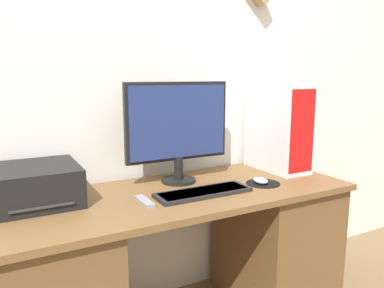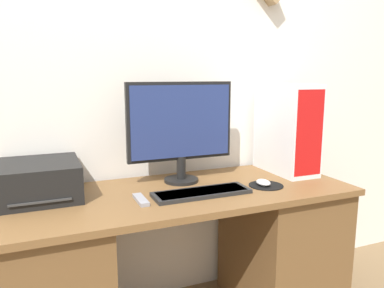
{
  "view_description": "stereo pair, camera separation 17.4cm",
  "coord_description": "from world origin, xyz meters",
  "px_view_note": "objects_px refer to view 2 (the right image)",
  "views": [
    {
      "loc": [
        -0.75,
        -1.19,
        1.27
      ],
      "look_at": [
        0.07,
        0.32,
        0.95
      ],
      "focal_mm": 35.0,
      "sensor_mm": 36.0,
      "label": 1
    },
    {
      "loc": [
        -0.59,
        -1.27,
        1.27
      ],
      "look_at": [
        0.07,
        0.32,
        0.95
      ],
      "focal_mm": 35.0,
      "sensor_mm": 36.0,
      "label": 2
    }
  ],
  "objects_px": {
    "monitor": "(181,126)",
    "computer_tower": "(287,129)",
    "mouse": "(263,183)",
    "printer": "(39,180)",
    "keyboard": "(202,193)",
    "remote_control": "(141,200)"
  },
  "relations": [
    {
      "from": "computer_tower",
      "to": "remote_control",
      "type": "bearing_deg",
      "value": -168.13
    },
    {
      "from": "monitor",
      "to": "computer_tower",
      "type": "distance_m",
      "value": 0.62
    },
    {
      "from": "monitor",
      "to": "printer",
      "type": "relative_size",
      "value": 1.51
    },
    {
      "from": "mouse",
      "to": "computer_tower",
      "type": "xyz_separation_m",
      "value": [
        0.27,
        0.2,
        0.23
      ]
    },
    {
      "from": "computer_tower",
      "to": "remote_control",
      "type": "height_order",
      "value": "computer_tower"
    },
    {
      "from": "keyboard",
      "to": "mouse",
      "type": "height_order",
      "value": "mouse"
    },
    {
      "from": "printer",
      "to": "keyboard",
      "type": "bearing_deg",
      "value": -19.25
    },
    {
      "from": "computer_tower",
      "to": "printer",
      "type": "bearing_deg",
      "value": 178.39
    },
    {
      "from": "mouse",
      "to": "monitor",
      "type": "bearing_deg",
      "value": 145.84
    },
    {
      "from": "mouse",
      "to": "keyboard",
      "type": "bearing_deg",
      "value": -178.91
    },
    {
      "from": "printer",
      "to": "remote_control",
      "type": "height_order",
      "value": "printer"
    },
    {
      "from": "printer",
      "to": "remote_control",
      "type": "distance_m",
      "value": 0.46
    },
    {
      "from": "mouse",
      "to": "computer_tower",
      "type": "relative_size",
      "value": 0.18
    },
    {
      "from": "keyboard",
      "to": "mouse",
      "type": "relative_size",
      "value": 5.12
    },
    {
      "from": "monitor",
      "to": "keyboard",
      "type": "xyz_separation_m",
      "value": [
        0.01,
        -0.24,
        -0.28
      ]
    },
    {
      "from": "mouse",
      "to": "remote_control",
      "type": "distance_m",
      "value": 0.62
    },
    {
      "from": "computer_tower",
      "to": "printer",
      "type": "distance_m",
      "value": 1.3
    },
    {
      "from": "keyboard",
      "to": "remote_control",
      "type": "bearing_deg",
      "value": 176.97
    },
    {
      "from": "mouse",
      "to": "computer_tower",
      "type": "distance_m",
      "value": 0.41
    },
    {
      "from": "computer_tower",
      "to": "mouse",
      "type": "bearing_deg",
      "value": -144.4
    },
    {
      "from": "monitor",
      "to": "mouse",
      "type": "height_order",
      "value": "monitor"
    },
    {
      "from": "remote_control",
      "to": "monitor",
      "type": "bearing_deg",
      "value": 39.65
    }
  ]
}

